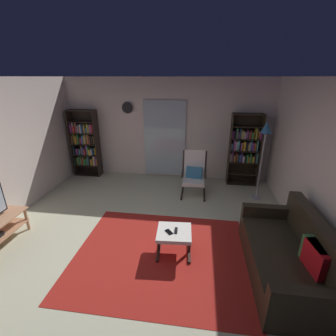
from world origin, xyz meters
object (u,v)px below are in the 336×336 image
ottoman (174,235)px  tv_remote (176,230)px  lounge_armchair (194,172)px  bookshelf_near_sofa (244,148)px  wall_clock (127,108)px  floor_lamp_by_shelf (265,135)px  leather_sofa (290,257)px  cell_phone (169,232)px  bookshelf_near_tv (85,144)px

ottoman → tv_remote: tv_remote is taller
lounge_armchair → ottoman: (-0.23, -2.09, -0.20)m
bookshelf_near_sofa → ottoman: bookshelf_near_sofa is taller
bookshelf_near_sofa → wall_clock: wall_clock is taller
floor_lamp_by_shelf → tv_remote: bearing=-129.1°
floor_lamp_by_shelf → leather_sofa: bearing=-91.4°
leather_sofa → tv_remote: (-1.58, 0.24, 0.11)m
tv_remote → cell_phone: tv_remote is taller
tv_remote → wall_clock: size_ratio=0.50×
ottoman → floor_lamp_by_shelf: bearing=50.5°
ottoman → wall_clock: (-1.56, 3.01, 1.52)m
bookshelf_near_sofa → floor_lamp_by_shelf: (0.24, -0.79, 0.52)m
tv_remote → floor_lamp_by_shelf: bearing=48.8°
ottoman → lounge_armchair: bearing=83.7°
ottoman → wall_clock: size_ratio=1.90×
cell_phone → floor_lamp_by_shelf: size_ratio=0.08×
cell_phone → bookshelf_near_sofa: bearing=22.2°
lounge_armchair → cell_phone: size_ratio=7.30×
lounge_armchair → ottoman: bearing=-96.3°
bookshelf_near_tv → lounge_armchair: bookshelf_near_tv is taller
leather_sofa → bookshelf_near_tv: bearing=144.8°
bookshelf_near_tv → cell_phone: bearing=-47.1°
leather_sofa → ottoman: (-1.61, 0.23, 0.03)m
bookshelf_near_tv → lounge_armchair: 3.09m
ottoman → cell_phone: size_ratio=3.93×
ottoman → wall_clock: bearing=117.4°
lounge_armchair → bookshelf_near_tv: bearing=165.8°
ottoman → cell_phone: (-0.08, -0.04, 0.08)m
lounge_armchair → wall_clock: size_ratio=3.53×
cell_phone → floor_lamp_by_shelf: floor_lamp_by_shelf is taller
bookshelf_near_sofa → ottoman: bearing=-116.9°
wall_clock → bookshelf_near_sofa: bearing=-3.9°
bookshelf_near_sofa → tv_remote: bearing=-116.5°
bookshelf_near_sofa → leather_sofa: (0.18, -3.04, -0.65)m
bookshelf_near_sofa → tv_remote: bookshelf_near_sofa is taller
lounge_armchair → cell_phone: lounge_armchair is taller
leather_sofa → ottoman: size_ratio=3.28×
leather_sofa → bookshelf_near_sofa: bearing=93.4°
bookshelf_near_sofa → cell_phone: 3.26m
tv_remote → ottoman: bearing=-168.3°
bookshelf_near_sofa → tv_remote: 3.18m
leather_sofa → tv_remote: 1.60m
bookshelf_near_tv → wall_clock: (1.19, 0.17, 0.96)m
leather_sofa → tv_remote: size_ratio=12.51×
cell_phone → floor_lamp_by_shelf: bearing=9.8°
bookshelf_near_tv → floor_lamp_by_shelf: bearing=-10.6°
bookshelf_near_tv → bookshelf_near_sofa: bookshelf_near_tv is taller
ottoman → tv_remote: bearing=13.8°
cell_phone → ottoman: bearing=-12.9°
tv_remote → wall_clock: (-1.59, 3.01, 1.44)m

